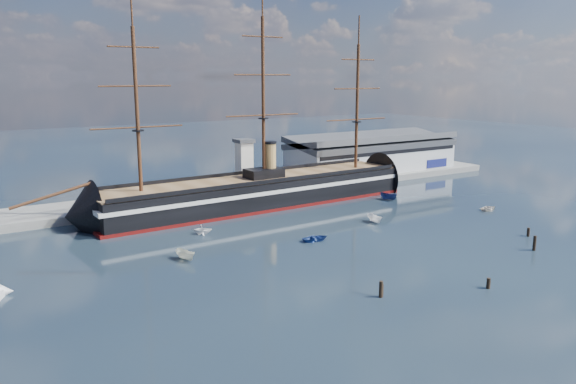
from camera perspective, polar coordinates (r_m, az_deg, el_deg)
ground at (r=136.42m, az=1.07°, el=-3.06°), size 600.00×600.00×0.00m
quay at (r=171.38m, az=-2.83°, el=-0.03°), size 180.00×18.00×2.00m
warehouse at (r=200.91m, az=8.55°, el=3.89°), size 63.00×21.00×11.60m
quay_tower at (r=163.73m, az=-4.47°, el=2.87°), size 5.00×5.00×15.00m
warship at (r=151.29m, az=-3.67°, el=-0.05°), size 113.16×19.50×53.94m
motorboat_a at (r=110.37m, az=-10.34°, el=-6.83°), size 6.60×3.56×2.50m
motorboat_b at (r=121.20m, az=2.82°, el=-4.97°), size 1.76×3.72×1.68m
motorboat_c at (r=137.23m, az=8.82°, el=-3.11°), size 6.32×3.11×2.42m
motorboat_d at (r=127.46m, az=-8.68°, el=-4.26°), size 5.74×7.39×2.49m
motorboat_e at (r=157.65m, az=19.74°, el=-1.74°), size 1.58×3.37×1.53m
motorboat_f at (r=162.95m, az=10.17°, el=-0.81°), size 6.81×3.88×2.57m
piling_near_left at (r=92.48m, az=9.40°, el=-10.50°), size 0.64×0.64×3.42m
piling_near_mid at (r=100.50m, az=19.65°, el=-9.21°), size 0.64×0.64×2.52m
piling_near_right at (r=124.97m, az=23.70°, el=-5.45°), size 0.64×0.64×3.77m
piling_far_right at (r=135.24m, az=23.19°, el=-4.16°), size 0.64×0.64×2.64m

